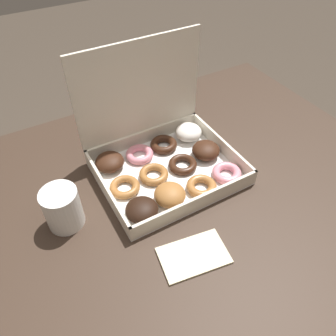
% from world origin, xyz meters
% --- Properties ---
extents(ground_plane, '(8.00, 8.00, 0.00)m').
position_xyz_m(ground_plane, '(0.00, 0.00, 0.00)').
color(ground_plane, '#42382D').
extents(dining_table, '(1.23, 1.01, 0.76)m').
position_xyz_m(dining_table, '(0.00, 0.00, 0.67)').
color(dining_table, '#38281E').
rests_on(dining_table, ground_plane).
extents(donut_box, '(0.38, 0.32, 0.34)m').
position_xyz_m(donut_box, '(-0.03, 0.11, 0.81)').
color(donut_box, white).
rests_on(donut_box, dining_table).
extents(coffee_mug, '(0.09, 0.09, 0.11)m').
position_xyz_m(coffee_mug, '(-0.33, 0.06, 0.81)').
color(coffee_mug, white).
rests_on(coffee_mug, dining_table).
extents(paper_napkin, '(0.17, 0.12, 0.01)m').
position_xyz_m(paper_napkin, '(-0.11, -0.18, 0.76)').
color(paper_napkin, beige).
rests_on(paper_napkin, dining_table).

